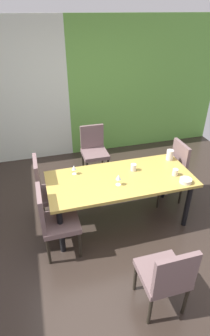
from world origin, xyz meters
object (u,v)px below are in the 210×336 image
Objects in this scene: chair_left_far at (48,188)px; dining_table at (120,183)px; chair_left_near at (53,219)px; wine_glass_left at (118,178)px; chair_head_near at (166,276)px; cup_center at (175,172)px; wine_glass_east at (74,168)px; cup_front at (133,167)px; chair_right_far at (171,170)px; serving_bowl_near_window at (186,181)px; pitcher_right at (170,155)px; chair_head_far at (94,148)px.

dining_table is at bearing 72.13° from chair_left_far.
wine_glass_left is (0.86, 0.16, 0.33)m from chair_left_near.
chair_head_near is at bearing -89.90° from dining_table.
dining_table is 0.75m from cup_center.
cup_center is at bearing -16.97° from wine_glass_east.
wine_glass_east reaches higher than cup_front.
chair_right_far is 0.55m from cup_center.
chair_left_near is at bearing -169.24° from wine_glass_left.
chair_head_near is 0.90× the size of chair_left_far.
dining_table is 2.05× the size of chair_left_near.
dining_table is 2.00× the size of chair_right_far.
cup_center is at bearing 95.86° from chair_left_near.
serving_bowl_near_window is 0.61m from pitcher_right.
pitcher_right is at bearing 12.53° from cup_front.
wine_glass_left is at bearing 100.76° from chair_left_near.
serving_bowl_near_window is at bearing 69.78° from chair_left_far.
chair_left_far reaches higher than chair_head_near.
chair_left_near reaches higher than chair_head_near.
chair_head_near reaches higher than pitcher_right.
chair_head_near is 6.05× the size of wine_glass_left.
chair_right_far is 7.31× the size of wine_glass_east.
serving_bowl_near_window is (1.34, -0.59, -0.07)m from wine_glass_east.
dining_table is at bearing 60.59° from wine_glass_left.
chair_left_near is at bearing -174.14° from cup_center.
cup_center reaches higher than dining_table.
chair_left_far reaches higher than chair_head_far.
chair_left_far is at bearing 159.78° from serving_bowl_near_window.
pitcher_right is at bearing 17.56° from dining_table.
chair_left_far is (-0.94, 0.30, -0.12)m from dining_table.
chair_right_far reaches higher than pitcher_right.
wine_glass_east is 0.81m from cup_front.
chair_head_far is at bearing 116.94° from cup_center.
chair_left_near is (-0.94, 1.06, 0.01)m from chair_head_near.
chair_left_far is 0.48m from wine_glass_east.
serving_bowl_near_window reaches higher than dining_table.
chair_left_near is at bearing -162.03° from dining_table.
cup_center is at bearing -107.82° from pitcher_right.
pitcher_right is at bearing 129.18° from chair_head_far.
chair_left_near is 10.33× the size of cup_center.
dining_table is 12.56× the size of pitcher_right.
pitcher_right is at bearing 88.91° from chair_left_far.
dining_table is 2.13× the size of chair_head_near.
chair_head_far is at bearing 88.36° from wine_glass_left.
cup_front is at bearing 103.67° from chair_right_far.
chair_head_near is at bearing -70.54° from wine_glass_east.
chair_head_near is 1.54m from cup_front.
chair_left_far is 1.82m from pitcher_right.
wine_glass_left reaches higher than dining_table.
chair_head_far is 1.27m from wine_glass_east.
wine_glass_east reaches higher than dining_table.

